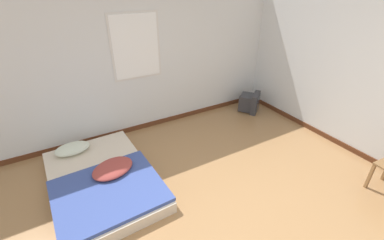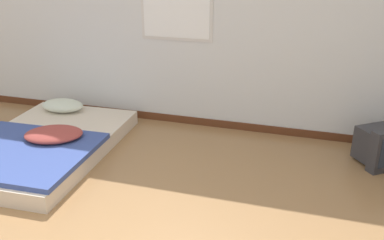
# 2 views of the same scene
# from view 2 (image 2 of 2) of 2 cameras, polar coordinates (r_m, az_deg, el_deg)

# --- Properties ---
(wall_back) EXTENTS (7.93, 0.08, 2.60)m
(wall_back) POSITION_cam_2_polar(r_m,az_deg,el_deg) (5.00, -1.88, 13.64)
(wall_back) COLOR silver
(wall_back) RESTS_ON ground_plane
(mattress_bed) EXTENTS (1.39, 2.06, 0.31)m
(mattress_bed) POSITION_cam_2_polar(r_m,az_deg,el_deg) (4.75, -19.27, -2.99)
(mattress_bed) COLOR beige
(mattress_bed) RESTS_ON ground_plane
(crt_tv) EXTENTS (0.55, 0.55, 0.42)m
(crt_tv) POSITION_cam_2_polar(r_m,az_deg,el_deg) (4.62, 23.98, -3.19)
(crt_tv) COLOR #333338
(crt_tv) RESTS_ON ground_plane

